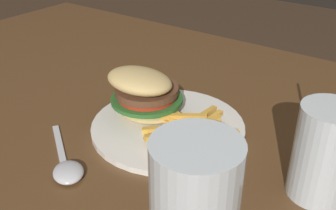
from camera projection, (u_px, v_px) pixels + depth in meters
name	position (u px, v px, depth m)	size (l,w,h in m)	color
meal_plate_near	(156.00, 108.00, 0.67)	(0.26, 0.26, 0.10)	white
beer_glass	(194.00, 205.00, 0.41)	(0.10, 0.10, 0.15)	silver
juice_glass	(323.00, 157.00, 0.50)	(0.08, 0.08, 0.21)	silver
spoon	(65.00, 171.00, 0.56)	(0.16, 0.12, 0.02)	silver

